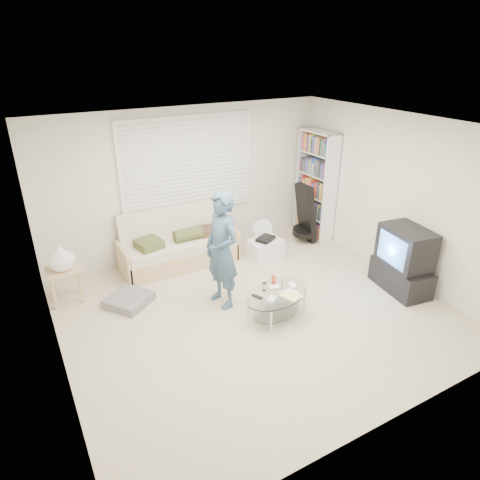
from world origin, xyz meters
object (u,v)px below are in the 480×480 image
futon_sofa (178,247)px  tv_unit (404,261)px  coffee_table (277,297)px  bookshelf (316,185)px

futon_sofa → tv_unit: size_ratio=1.94×
tv_unit → coffee_table: size_ratio=0.86×
bookshelf → tv_unit: 2.33m
futon_sofa → bookshelf: bearing=-2.7°
futon_sofa → bookshelf: bookshelf is taller
bookshelf → coffee_table: size_ratio=1.72×
tv_unit → coffee_table: tv_unit is taller
tv_unit → futon_sofa: bearing=137.2°
coffee_table → tv_unit: bearing=-8.7°
bookshelf → tv_unit: (-0.13, -2.27, -0.51)m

